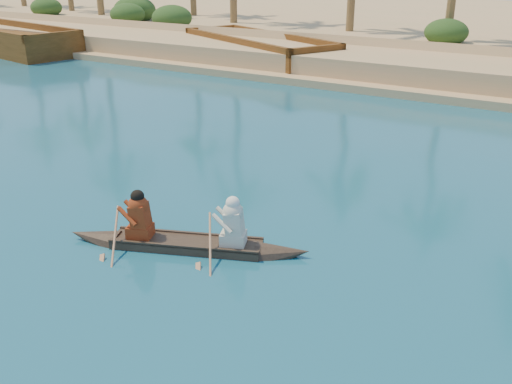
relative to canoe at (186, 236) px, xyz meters
The scene contains 4 objects.
shrub_cluster 25.81m from the canoe, 89.10° to the left, with size 100.00×6.00×2.40m, color #253F16, non-canonical shape.
canoe is the anchor object (origin of this frame).
barge_left 32.31m from the canoe, 149.71° to the left, with size 12.52×6.01×2.00m.
barge_mid 24.08m from the canoe, 117.83° to the left, with size 11.98×8.25×1.91m.
Camera 1 is at (6.66, -2.88, 5.84)m, focal length 40.00 mm.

